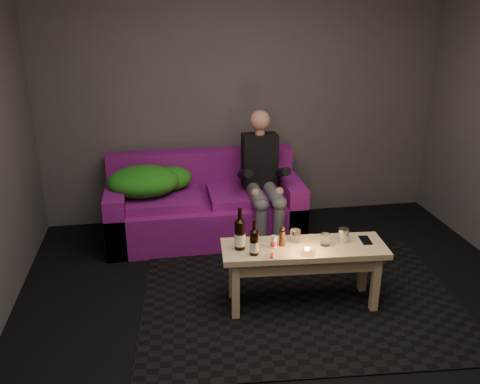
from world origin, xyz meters
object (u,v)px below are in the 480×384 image
Objects in this scene: coffee_table at (303,257)px; steel_cup at (343,235)px; sofa at (204,207)px; beer_bottle_a at (240,234)px; beer_bottle_b at (254,242)px; person at (263,176)px.

steel_cup reaches higher than coffee_table.
steel_cup is (0.89, -1.32, 0.26)m from sofa.
beer_bottle_b is at bearing -50.42° from beer_bottle_a.
steel_cup is at bearing -72.90° from person.
sofa is 1.45m from beer_bottle_b.
sofa is 1.35m from beer_bottle_a.
person is 1.30m from beer_bottle_b.
beer_bottle_b is (0.21, -1.40, 0.30)m from sofa.
sofa is at bearing 124.18° from steel_cup.
beer_bottle_a reaches higher than sofa.
person is 1.23m from steel_cup.
steel_cup is (0.30, 0.02, 0.14)m from coffee_table.
sofa is at bearing 113.91° from coffee_table.
sofa is 1.49× the size of coffee_table.
sofa is at bearing 95.58° from beer_bottle_a.
beer_bottle_b is (-0.38, -0.07, 0.18)m from coffee_table.
beer_bottle_b reaches higher than coffee_table.
beer_bottle_b reaches higher than steel_cup.
beer_bottle_b is (-0.32, -1.26, -0.04)m from person.
beer_bottle_b is at bearing -104.47° from person.
beer_bottle_a is 0.13m from beer_bottle_b.
beer_bottle_a is at bearing -109.43° from person.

